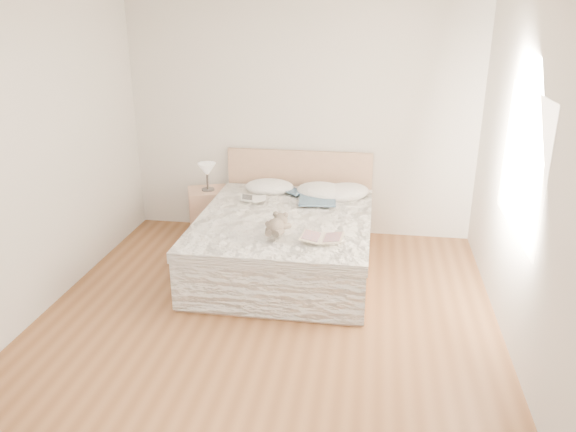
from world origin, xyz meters
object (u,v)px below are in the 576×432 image
Objects in this scene: nightstand at (209,212)px; table_lamp at (207,171)px; teddy_bear at (275,232)px; bed at (286,239)px; childrens_book at (322,238)px; photo_book at (254,199)px.

table_lamp is (0.01, -0.02, 0.51)m from nightstand.
table_lamp is 1.72m from teddy_bear.
bed is 1.27m from nightstand.
teddy_bear is at bearing -178.88° from childrens_book.
photo_book is at bearing 135.28° from childrens_book.
table_lamp reaches higher than teddy_bear.
table_lamp reaches higher than nightstand.
bed is 3.83× the size of nightstand.
bed is 7.53× the size of photo_book.
bed is 5.51× the size of childrens_book.
teddy_bear is (1.04, -1.36, -0.14)m from table_lamp.
teddy_bear is at bearing -52.66° from nightstand.
photo_book is at bearing -33.80° from table_lamp.
photo_book is 0.94× the size of teddy_bear.
table_lamp is 1.14× the size of photo_book.
teddy_bear is at bearing -89.38° from bed.
teddy_bear reaches higher than childrens_book.
nightstand is 0.51m from table_lamp.
teddy_bear reaches higher than nightstand.
photo_book is 1.27m from childrens_book.
childrens_book is 0.43m from teddy_bear.
childrens_book is (0.44, -0.67, 0.32)m from bed.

